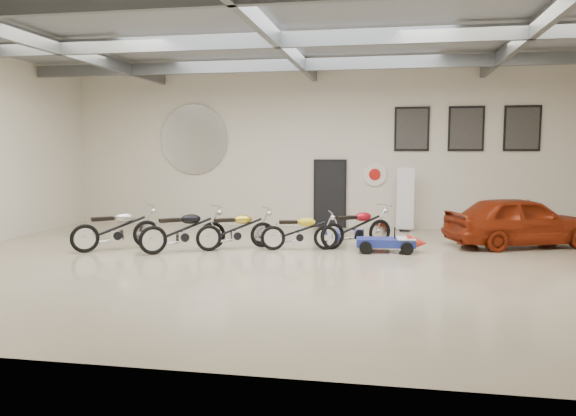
% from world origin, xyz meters
% --- Properties ---
extents(floor, '(16.00, 12.00, 0.01)m').
position_xyz_m(floor, '(0.00, 0.00, 0.00)').
color(floor, '#B8AA8C').
rests_on(floor, ground).
extents(ceiling, '(16.00, 12.00, 0.01)m').
position_xyz_m(ceiling, '(0.00, 0.00, 5.00)').
color(ceiling, slate).
rests_on(ceiling, back_wall).
extents(back_wall, '(16.00, 0.02, 5.00)m').
position_xyz_m(back_wall, '(0.00, 6.00, 2.50)').
color(back_wall, beige).
rests_on(back_wall, floor).
extents(ceiling_beams, '(15.80, 11.80, 0.32)m').
position_xyz_m(ceiling_beams, '(0.00, 0.00, 4.75)').
color(ceiling_beams, '#52565A').
rests_on(ceiling_beams, ceiling).
extents(door, '(0.92, 0.08, 2.10)m').
position_xyz_m(door, '(0.50, 5.95, 1.05)').
color(door, black).
rests_on(door, back_wall).
extents(logo_plaque, '(2.30, 0.06, 1.16)m').
position_xyz_m(logo_plaque, '(-4.00, 5.95, 2.80)').
color(logo_plaque, silver).
rests_on(logo_plaque, back_wall).
extents(poster_left, '(1.05, 0.08, 1.35)m').
position_xyz_m(poster_left, '(3.00, 5.96, 3.10)').
color(poster_left, black).
rests_on(poster_left, back_wall).
extents(poster_mid, '(1.05, 0.08, 1.35)m').
position_xyz_m(poster_mid, '(4.60, 5.96, 3.10)').
color(poster_mid, black).
rests_on(poster_mid, back_wall).
extents(poster_right, '(1.05, 0.08, 1.35)m').
position_xyz_m(poster_right, '(6.20, 5.96, 3.10)').
color(poster_right, black).
rests_on(poster_right, back_wall).
extents(oil_sign, '(0.72, 0.10, 0.72)m').
position_xyz_m(oil_sign, '(1.90, 5.95, 1.70)').
color(oil_sign, white).
rests_on(oil_sign, back_wall).
extents(banner_stand, '(0.54, 0.27, 1.91)m').
position_xyz_m(banner_stand, '(2.84, 5.50, 0.96)').
color(banner_stand, white).
rests_on(banner_stand, floor).
extents(motorcycle_silver, '(2.06, 1.88, 1.11)m').
position_xyz_m(motorcycle_silver, '(-4.26, 0.95, 0.56)').
color(motorcycle_silver, silver).
rests_on(motorcycle_silver, floor).
extents(motorcycle_black, '(2.08, 1.84, 1.11)m').
position_xyz_m(motorcycle_black, '(-2.55, 1.01, 0.55)').
color(motorcycle_black, silver).
rests_on(motorcycle_black, floor).
extents(motorcycle_gold, '(2.01, 1.59, 1.04)m').
position_xyz_m(motorcycle_gold, '(-1.38, 1.59, 0.52)').
color(motorcycle_gold, silver).
rests_on(motorcycle_gold, floor).
extents(motorcycle_yellow, '(1.95, 0.99, 0.97)m').
position_xyz_m(motorcycle_yellow, '(0.19, 1.76, 0.49)').
color(motorcycle_yellow, silver).
rests_on(motorcycle_yellow, floor).
extents(motorcycle_red, '(2.02, 1.76, 1.07)m').
position_xyz_m(motorcycle_red, '(1.55, 2.45, 0.54)').
color(motorcycle_red, silver).
rests_on(motorcycle_red, floor).
extents(go_kart, '(1.77, 0.88, 0.62)m').
position_xyz_m(go_kart, '(2.43, 1.87, 0.31)').
color(go_kart, navy).
rests_on(go_kart, floor).
extents(vintage_car, '(2.77, 4.12, 1.30)m').
position_xyz_m(vintage_car, '(5.68, 3.30, 0.65)').
color(vintage_car, maroon).
rests_on(vintage_car, floor).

